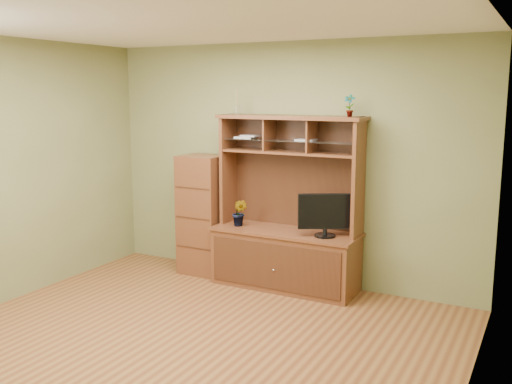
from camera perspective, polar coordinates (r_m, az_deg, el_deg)
The scene contains 8 objects.
room at distance 4.75m, azimuth -7.07°, elevation 0.21°, with size 4.54×4.04×2.74m.
media_hutch at distance 6.34m, azimuth 3.04°, elevation -4.92°, with size 1.66×0.61×1.90m.
monitor at distance 5.99m, azimuth 6.95°, elevation -2.20°, with size 0.53×0.32×0.46m.
orchid_plant at distance 6.44m, azimuth -1.65°, elevation -2.09°, with size 0.17×0.14×0.31m, color #295E20.
top_plant at distance 5.95m, azimuth 9.33°, elevation 8.55°, with size 0.12×0.08×0.23m, color #365D20.
reed_diffuser at distance 6.50m, azimuth -1.91°, elevation 8.76°, with size 0.06×0.06×0.29m.
magazines at distance 6.34m, azimuth 1.00°, elevation 5.45°, with size 0.95×0.17×0.04m.
side_cabinet at distance 6.83m, azimuth -5.27°, elevation -2.24°, with size 0.51×0.46×1.42m.
Camera 1 is at (2.68, -3.84, 2.15)m, focal length 40.00 mm.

